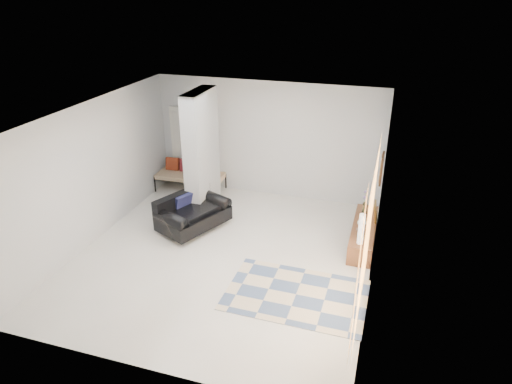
% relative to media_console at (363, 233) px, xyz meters
% --- Properties ---
extents(floor, '(6.00, 6.00, 0.00)m').
position_rel_media_console_xyz_m(floor, '(-2.52, -1.29, -0.20)').
color(floor, silver).
rests_on(floor, ground).
extents(ceiling, '(6.00, 6.00, 0.00)m').
position_rel_media_console_xyz_m(ceiling, '(-2.52, -1.29, 2.60)').
color(ceiling, white).
rests_on(ceiling, wall_back).
extents(wall_back, '(6.00, 0.00, 6.00)m').
position_rel_media_console_xyz_m(wall_back, '(-2.52, 1.71, 1.20)').
color(wall_back, silver).
rests_on(wall_back, ground).
extents(wall_front, '(6.00, 0.00, 6.00)m').
position_rel_media_console_xyz_m(wall_front, '(-2.52, -4.29, 1.20)').
color(wall_front, silver).
rests_on(wall_front, ground).
extents(wall_left, '(0.00, 6.00, 6.00)m').
position_rel_media_console_xyz_m(wall_left, '(-5.27, -1.29, 1.20)').
color(wall_left, silver).
rests_on(wall_left, ground).
extents(wall_right, '(0.00, 6.00, 6.00)m').
position_rel_media_console_xyz_m(wall_right, '(0.23, -1.29, 1.20)').
color(wall_right, silver).
rests_on(wall_right, ground).
extents(partition_column, '(0.35, 1.20, 2.80)m').
position_rel_media_console_xyz_m(partition_column, '(-3.62, 0.31, 1.20)').
color(partition_column, '#9B9FA1').
rests_on(partition_column, floor).
extents(hallway_door, '(0.85, 0.06, 2.04)m').
position_rel_media_console_xyz_m(hallway_door, '(-4.62, 1.67, 0.82)').
color(hallway_door, white).
rests_on(hallway_door, floor).
extents(curtain, '(0.00, 2.55, 2.55)m').
position_rel_media_console_xyz_m(curtain, '(0.15, -2.44, 1.25)').
color(curtain, '#FFAE43').
rests_on(curtain, wall_right).
extents(wall_art, '(0.04, 0.45, 0.55)m').
position_rel_media_console_xyz_m(wall_art, '(0.20, -0.00, 1.45)').
color(wall_art, '#3C2310').
rests_on(wall_art, wall_right).
extents(media_console, '(0.45, 1.88, 0.80)m').
position_rel_media_console_xyz_m(media_console, '(0.00, 0.00, 0.00)').
color(media_console, brown).
rests_on(media_console, floor).
extents(loveseat, '(1.40, 1.72, 0.76)m').
position_rel_media_console_xyz_m(loveseat, '(-3.58, -0.47, 0.15)').
color(loveseat, silver).
rests_on(loveseat, floor).
extents(daybed, '(1.71, 0.77, 0.77)m').
position_rel_media_console_xyz_m(daybed, '(-4.45, 1.34, 0.21)').
color(daybed, black).
rests_on(daybed, floor).
extents(area_rug, '(2.37, 1.59, 0.01)m').
position_rel_media_console_xyz_m(area_rug, '(-0.92, -2.09, -0.20)').
color(area_rug, beige).
rests_on(area_rug, floor).
extents(cylinder_lamp, '(0.11, 0.11, 0.61)m').
position_rel_media_console_xyz_m(cylinder_lamp, '(-0.02, -0.74, 0.50)').
color(cylinder_lamp, silver).
rests_on(cylinder_lamp, media_console).
extents(bronze_figurine, '(0.15, 0.15, 0.27)m').
position_rel_media_console_xyz_m(bronze_figurine, '(-0.05, 0.51, 0.33)').
color(bronze_figurine, black).
rests_on(bronze_figurine, media_console).
extents(vase, '(0.20, 0.20, 0.19)m').
position_rel_media_console_xyz_m(vase, '(-0.05, -0.05, 0.29)').
color(vase, silver).
rests_on(vase, media_console).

